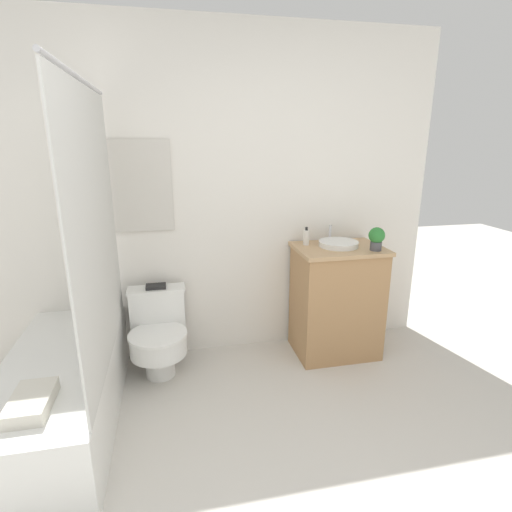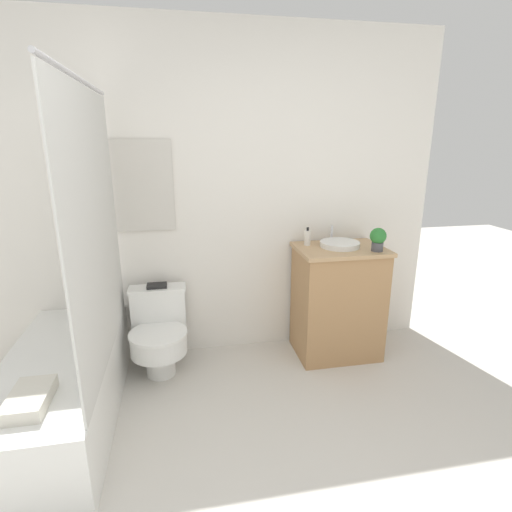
{
  "view_description": "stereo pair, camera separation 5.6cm",
  "coord_description": "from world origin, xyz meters",
  "px_view_note": "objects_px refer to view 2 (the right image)",
  "views": [
    {
      "loc": [
        -0.29,
        -0.98,
        1.68
      ],
      "look_at": [
        0.27,
        1.58,
        0.91
      ],
      "focal_mm": 28.0,
      "sensor_mm": 36.0,
      "label": 1
    },
    {
      "loc": [
        -0.23,
        -0.99,
        1.68
      ],
      "look_at": [
        0.27,
        1.58,
        0.91
      ],
      "focal_mm": 28.0,
      "sensor_mm": 36.0,
      "label": 2
    }
  ],
  "objects_px": {
    "sink": "(340,244)",
    "potted_plant": "(378,238)",
    "toilet": "(159,331)",
    "soap_bottle": "(307,238)",
    "book_on_tank": "(157,286)"
  },
  "relations": [
    {
      "from": "sink",
      "to": "potted_plant",
      "type": "distance_m",
      "value": 0.29
    },
    {
      "from": "toilet",
      "to": "sink",
      "type": "height_order",
      "value": "sink"
    },
    {
      "from": "book_on_tank",
      "to": "soap_bottle",
      "type": "bearing_deg",
      "value": -0.81
    },
    {
      "from": "toilet",
      "to": "sink",
      "type": "relative_size",
      "value": 1.83
    },
    {
      "from": "sink",
      "to": "book_on_tank",
      "type": "relative_size",
      "value": 2.31
    },
    {
      "from": "soap_bottle",
      "to": "potted_plant",
      "type": "relative_size",
      "value": 0.81
    },
    {
      "from": "soap_bottle",
      "to": "book_on_tank",
      "type": "bearing_deg",
      "value": 179.19
    },
    {
      "from": "soap_bottle",
      "to": "sink",
      "type": "bearing_deg",
      "value": -21.81
    },
    {
      "from": "soap_bottle",
      "to": "book_on_tank",
      "type": "relative_size",
      "value": 0.97
    },
    {
      "from": "sink",
      "to": "potted_plant",
      "type": "xyz_separation_m",
      "value": [
        0.22,
        -0.17,
        0.08
      ]
    },
    {
      "from": "toilet",
      "to": "soap_bottle",
      "type": "relative_size",
      "value": 4.36
    },
    {
      "from": "potted_plant",
      "to": "book_on_tank",
      "type": "distance_m",
      "value": 1.67
    },
    {
      "from": "potted_plant",
      "to": "soap_bottle",
      "type": "bearing_deg",
      "value": 149.97
    },
    {
      "from": "sink",
      "to": "soap_bottle",
      "type": "bearing_deg",
      "value": 158.19
    },
    {
      "from": "toilet",
      "to": "potted_plant",
      "type": "distance_m",
      "value": 1.75
    }
  ]
}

